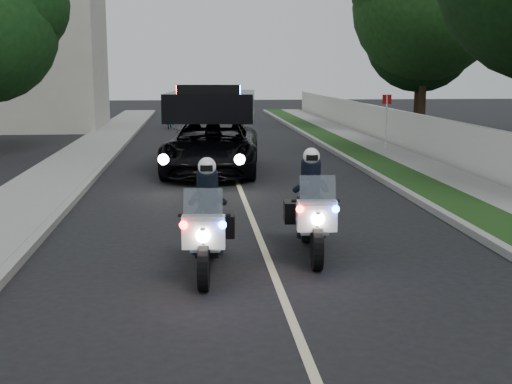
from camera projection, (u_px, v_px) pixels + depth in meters
ground at (270, 265)px, 10.89m from camera, size 120.00×120.00×0.00m
curb_right at (364, 168)px, 21.05m from camera, size 0.20×60.00×0.15m
grass_verge at (385, 168)px, 21.11m from camera, size 1.20×60.00×0.16m
sidewalk_right at (425, 167)px, 21.23m from camera, size 1.40×60.00×0.16m
property_wall at (457, 146)px, 21.20m from camera, size 0.22×60.00×1.50m
curb_left at (98, 172)px, 20.30m from camera, size 0.20×60.00×0.15m
sidewalk_left at (61, 172)px, 20.20m from camera, size 2.00×60.00×0.16m
building_far at (23, 62)px, 34.81m from camera, size 8.00×6.00×7.00m
lane_marking at (233, 172)px, 20.68m from camera, size 0.12×50.00×0.01m
police_moto_left at (208, 272)px, 10.53m from camera, size 0.91×2.17×1.80m
police_moto_right at (311, 254)px, 11.53m from camera, size 0.91×2.20×1.83m
police_suv at (212, 172)px, 20.71m from camera, size 3.34×6.20×2.89m
bicycle at (170, 128)px, 36.08m from camera, size 0.68×1.72×0.88m
cyclist at (170, 128)px, 36.08m from camera, size 0.58×0.40×1.57m
sign_post at (385, 153)px, 25.33m from camera, size 0.37×0.37×2.28m
tree_right_d at (421, 133)px, 33.22m from camera, size 9.07×9.07×11.81m
tree_right_e at (416, 131)px, 34.40m from camera, size 7.02×7.02×9.21m
tree_left_far at (40, 127)px, 36.79m from camera, size 6.75×6.75×10.20m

